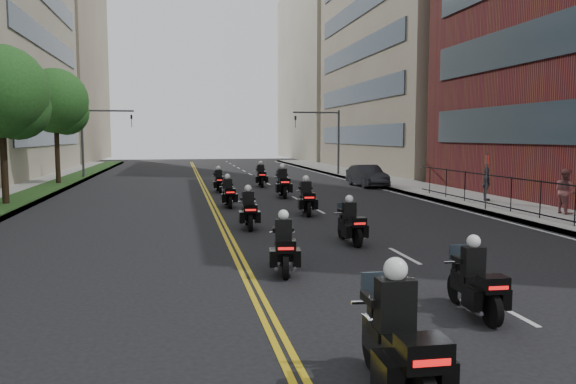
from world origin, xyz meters
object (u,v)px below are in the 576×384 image
motorcycle_0 (398,346)px  motorcycle_7 (283,184)px  motorcycle_9 (261,177)px  pedestrian_c (486,184)px  motorcycle_2 (284,248)px  motorcycle_5 (306,199)px  motorcycle_1 (475,284)px  parked_sedan (367,176)px  motorcycle_6 (228,194)px  motorcycle_4 (249,211)px  motorcycle_8 (219,182)px  motorcycle_3 (350,225)px  pedestrian_b (565,191)px

motorcycle_0 → motorcycle_7: size_ratio=0.98×
motorcycle_9 → pedestrian_c: bearing=-47.3°
motorcycle_2 → motorcycle_5: bearing=81.2°
motorcycle_1 → parked_sedan: bearing=78.2°
motorcycle_1 → parked_sedan: motorcycle_1 is taller
motorcycle_2 → motorcycle_6: bearing=98.2°
motorcycle_4 → motorcycle_8: 13.81m
motorcycle_6 → motorcycle_9: bearing=71.1°
parked_sedan → pedestrian_c: pedestrian_c is taller
motorcycle_2 → motorcycle_6: (-0.24, 13.28, 0.01)m
motorcycle_3 → motorcycle_9: bearing=87.8°
motorcycle_5 → pedestrian_c: bearing=18.0°
motorcycle_1 → motorcycle_4: bearing=108.3°
motorcycle_0 → motorcycle_7: motorcycle_7 is taller
motorcycle_0 → pedestrian_b: size_ratio=1.32×
motorcycle_0 → motorcycle_4: size_ratio=1.15×
motorcycle_2 → motorcycle_8: size_ratio=0.98×
motorcycle_8 → pedestrian_b: size_ratio=1.15×
motorcycle_7 → motorcycle_8: bearing=134.5°
motorcycle_8 → motorcycle_7: bearing=-50.8°
motorcycle_5 → pedestrian_c: size_ratio=1.39×
motorcycle_6 → motorcycle_7: motorcycle_7 is taller
motorcycle_0 → motorcycle_5: 17.16m
motorcycle_0 → parked_sedan: (9.73, 29.45, 0.00)m
motorcycle_2 → motorcycle_3: 4.34m
motorcycle_4 → parked_sedan: 18.53m
motorcycle_8 → parked_sedan: 10.25m
motorcycle_9 → pedestrian_c: 15.16m
motorcycle_8 → motorcycle_9: size_ratio=0.92×
motorcycle_8 → motorcycle_6: bearing=-92.9°
motorcycle_8 → pedestrian_b: bearing=-47.1°
motorcycle_4 → pedestrian_b: size_ratio=1.15×
motorcycle_0 → motorcycle_6: bearing=92.8°
motorcycle_5 → motorcycle_9: 13.80m
parked_sedan → pedestrian_c: bearing=-77.6°
motorcycle_2 → pedestrian_c: pedestrian_c is taller
motorcycle_4 → motorcycle_7: (3.15, 10.11, 0.11)m
motorcycle_3 → pedestrian_b: size_ratio=1.10×
motorcycle_6 → motorcycle_3: bearing=-75.6°
motorcycle_2 → motorcycle_8: (-0.17, 20.67, 0.01)m
motorcycle_8 → parked_sedan: motorcycle_8 is taller
motorcycle_3 → motorcycle_7: 13.63m
motorcycle_7 → motorcycle_0: bearing=-94.0°
motorcycle_5 → motorcycle_8: size_ratio=1.07×
motorcycle_2 → parked_sedan: (9.92, 22.49, 0.11)m
motorcycle_4 → motorcycle_5: bearing=49.2°
motorcycle_3 → parked_sedan: size_ratio=0.47×
motorcycle_0 → pedestrian_c: motorcycle_0 is taller
parked_sedan → pedestrian_c: size_ratio=2.66×
motorcycle_4 → parked_sedan: bearing=59.5°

